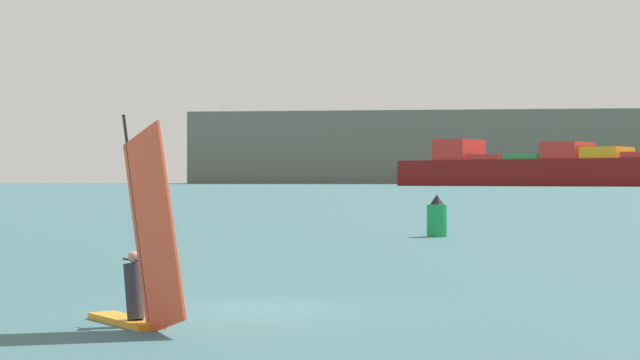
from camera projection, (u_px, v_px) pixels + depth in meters
The scene contains 5 objects.
ground_plane at pixel (261, 309), 22.61m from camera, with size 4000.00×4000.00×0.00m, color #386066.
windsurfer at pixel (141, 267), 19.77m from camera, with size 2.47×2.95×4.12m.
cargo_ship at pixel (583, 167), 483.77m from camera, with size 168.01×123.94×35.84m.
distant_headland at pixel (632, 151), 891.61m from camera, with size 703.08×266.46×54.74m, color #60665B.
channel_buoy at pixel (437, 218), 51.55m from camera, with size 1.00×1.00×2.07m.
Camera 1 is at (2.53, -22.50, 2.76)m, focal length 59.34 mm.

